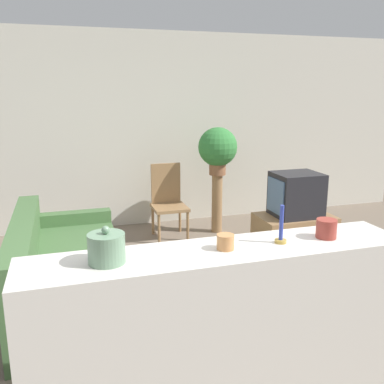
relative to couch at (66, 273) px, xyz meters
name	(u,v)px	position (x,y,z in m)	size (l,w,h in m)	color
ground_plane	(199,365)	(0.87, -1.24, -0.29)	(14.00, 14.00, 0.00)	#756656
wall_back	(123,131)	(0.87, 2.19, 1.06)	(9.00, 0.06, 2.70)	beige
couch	(66,273)	(0.00, 0.00, 0.00)	(0.95, 2.04, 0.80)	#476B3D
tv_stand	(294,234)	(2.64, 0.51, -0.06)	(0.89, 0.56, 0.46)	#9E754C
television	(296,195)	(2.63, 0.51, 0.43)	(0.55, 0.46, 0.51)	#232328
wooden_chair	(168,199)	(1.34, 1.55, 0.22)	(0.44, 0.44, 0.96)	#9E754C
plant_stand	(217,203)	(2.02, 1.50, 0.12)	(0.14, 0.14, 0.80)	#9E754C
potted_plant	(218,148)	(2.02, 1.50, 0.88)	(0.52, 0.52, 0.63)	#8E5B3D
foreground_counter	(220,330)	(0.87, -1.65, 0.23)	(2.27, 0.44, 1.03)	silver
decorative_bowl	(107,248)	(0.23, -1.65, 0.82)	(0.20, 0.20, 0.20)	gray
candle_jar	(225,242)	(0.89, -1.65, 0.79)	(0.10, 0.10, 0.09)	#C6844C
candlestick	(281,231)	(1.25, -1.65, 0.82)	(0.07, 0.07, 0.23)	#B7933D
coffee_tin	(326,229)	(1.56, -1.65, 0.80)	(0.12, 0.12, 0.12)	#99382D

